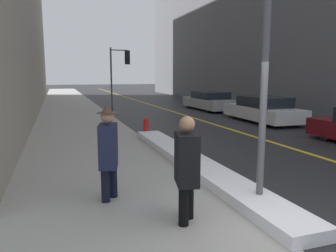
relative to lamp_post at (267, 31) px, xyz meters
name	(u,v)px	position (x,y,z in m)	size (l,w,h in m)	color
ground_plane	(288,241)	(-0.35, -1.22, -2.99)	(160.00, 160.00, 0.00)	#232326
sidewalk_slab	(76,117)	(-2.35, 13.78, -2.99)	(4.00, 80.00, 0.01)	#9E9B93
road_centre_stripe	(178,113)	(3.65, 13.78, -2.99)	(0.16, 80.00, 0.00)	gold
snow_bank_curb	(192,162)	(-0.12, 2.75, -2.89)	(0.79, 8.46, 0.21)	white
lamp_post	(267,31)	(0.00, 0.00, 0.00)	(0.28, 0.28, 5.01)	#515156
traffic_light_near	(121,65)	(0.78, 16.80, -0.08)	(1.31, 0.37, 4.03)	#515156
pedestrian_with_shoulder_bag	(187,165)	(-1.47, -0.20, -2.06)	(0.43, 0.78, 1.68)	black
pedestrian_in_fedora	(108,149)	(-2.46, 1.11, -2.03)	(0.43, 0.60, 1.77)	black
parked_car_white	(263,110)	(6.31, 9.01, -2.40)	(1.99, 4.81, 1.25)	silver
parked_car_silver	(210,101)	(6.33, 14.99, -2.41)	(1.93, 4.82, 1.20)	#B2B2B7
fire_hydrant	(146,127)	(-0.16, 7.09, -2.65)	(0.20, 0.20, 0.70)	red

